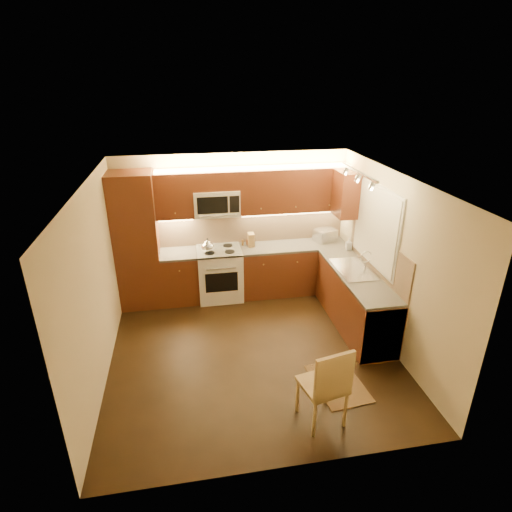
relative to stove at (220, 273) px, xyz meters
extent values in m
cube|color=black|center=(0.30, -1.68, -0.46)|extent=(4.00, 4.00, 0.01)
cube|color=beige|center=(0.30, -1.68, 2.04)|extent=(4.00, 4.00, 0.01)
cube|color=#C2B28E|center=(0.30, 0.32, 0.79)|extent=(4.00, 0.01, 2.50)
cube|color=#C2B28E|center=(0.30, -3.67, 0.79)|extent=(4.00, 0.01, 2.50)
cube|color=#C2B28E|center=(-1.70, -1.68, 0.79)|extent=(0.01, 4.00, 2.50)
cube|color=#C2B28E|center=(2.30, -1.68, 0.79)|extent=(0.01, 4.00, 2.50)
cube|color=#4B2810|center=(-1.35, 0.02, 0.69)|extent=(0.70, 0.60, 2.30)
cube|color=#4B2810|center=(-0.69, 0.02, -0.03)|extent=(0.62, 0.60, 0.86)
cube|color=#33312E|center=(-0.69, 0.02, 0.42)|extent=(0.62, 0.60, 0.04)
cube|color=#4B2810|center=(1.34, 0.02, -0.03)|extent=(1.92, 0.60, 0.86)
cube|color=#33312E|center=(1.34, 0.02, 0.42)|extent=(1.92, 0.60, 0.04)
cube|color=#4B2810|center=(2.00, -1.28, -0.03)|extent=(0.60, 2.00, 0.86)
cube|color=#33312E|center=(2.00, -1.28, 0.42)|extent=(0.60, 2.00, 0.04)
cube|color=silver|center=(2.00, -1.98, -0.03)|extent=(0.58, 0.60, 0.84)
cube|color=tan|center=(0.65, 0.31, 0.74)|extent=(3.30, 0.02, 0.60)
cube|color=tan|center=(2.29, -1.28, 0.74)|extent=(0.02, 2.00, 0.60)
cube|color=#4B2810|center=(-0.69, 0.15, 1.42)|extent=(0.62, 0.35, 0.75)
cube|color=#4B2810|center=(1.34, 0.15, 1.42)|extent=(1.92, 0.35, 0.75)
cube|color=#4B2810|center=(0.00, 0.15, 1.63)|extent=(0.76, 0.35, 0.31)
cube|color=#4B2810|center=(2.12, -0.28, 1.42)|extent=(0.35, 0.50, 0.75)
cube|color=silver|center=(2.29, -1.12, 1.14)|extent=(0.03, 1.44, 1.24)
cube|color=silver|center=(2.27, -1.12, 1.14)|extent=(0.02, 1.36, 1.16)
cube|color=silver|center=(1.85, -1.27, 2.00)|extent=(0.04, 1.20, 0.03)
cube|color=silver|center=(1.94, 0.11, 0.55)|extent=(0.44, 0.38, 0.22)
cube|color=#A57E4A|center=(0.58, 0.11, 0.56)|extent=(0.11, 0.17, 0.23)
cylinder|color=silver|center=(0.62, 0.24, 0.48)|extent=(0.05, 0.05, 0.09)
cylinder|color=brown|center=(0.44, 0.17, 0.49)|extent=(0.05, 0.05, 0.10)
cylinder|color=silver|center=(0.60, 0.26, 0.49)|extent=(0.05, 0.05, 0.10)
cylinder|color=brown|center=(0.52, 0.18, 0.49)|extent=(0.04, 0.04, 0.10)
imported|color=silver|center=(2.22, -0.34, 0.54)|extent=(0.10, 0.10, 0.20)
cube|color=black|center=(1.28, -2.58, -0.45)|extent=(0.68, 0.94, 0.01)
camera|label=1|loc=(-0.52, -6.60, 3.24)|focal=29.18mm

